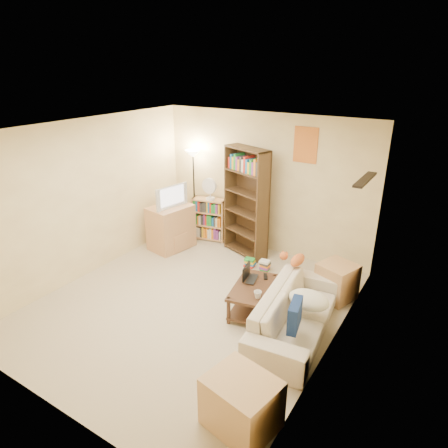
# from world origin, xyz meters

# --- Properties ---
(room) EXTENTS (4.50, 4.54, 2.52)m
(room) POSITION_xyz_m (0.00, 0.01, 1.62)
(room) COLOR #C7B195
(room) RESTS_ON ground
(sofa) EXTENTS (2.13, 1.20, 0.57)m
(sofa) POSITION_xyz_m (1.52, 0.20, 0.29)
(sofa) COLOR beige
(sofa) RESTS_ON ground
(navy_pillow) EXTENTS (0.19, 0.39, 0.34)m
(navy_pillow) POSITION_xyz_m (1.66, -0.21, 0.55)
(navy_pillow) COLOR navy
(navy_pillow) RESTS_ON sofa
(cream_blanket) EXTENTS (0.53, 0.38, 0.23)m
(cream_blanket) POSITION_xyz_m (1.66, 0.27, 0.49)
(cream_blanket) COLOR beige
(cream_blanket) RESTS_ON sofa
(tabby_cat) EXTENTS (0.45, 0.20, 0.16)m
(tabby_cat) POSITION_xyz_m (1.19, 0.92, 0.65)
(tabby_cat) COLOR #CF612B
(tabby_cat) RESTS_ON sofa
(coffee_table) EXTENTS (0.67, 0.98, 0.40)m
(coffee_table) POSITION_xyz_m (0.83, 0.32, 0.25)
(coffee_table) COLOR #44271A
(coffee_table) RESTS_ON ground
(laptop) EXTENTS (0.40, 0.34, 0.02)m
(laptop) POSITION_xyz_m (0.78, 0.47, 0.41)
(laptop) COLOR black
(laptop) RESTS_ON coffee_table
(laptop_screen) EXTENTS (0.07, 0.30, 0.20)m
(laptop_screen) POSITION_xyz_m (0.66, 0.44, 0.52)
(laptop_screen) COLOR white
(laptop_screen) RESTS_ON laptop
(mug) EXTENTS (0.13, 0.13, 0.10)m
(mug) POSITION_xyz_m (1.03, 0.09, 0.45)
(mug) COLOR silver
(mug) RESTS_ON coffee_table
(tv_remote) EXTENTS (0.12, 0.16, 0.02)m
(tv_remote) POSITION_xyz_m (0.87, 0.64, 0.41)
(tv_remote) COLOR black
(tv_remote) RESTS_ON coffee_table
(tv_stand) EXTENTS (0.68, 0.85, 0.82)m
(tv_stand) POSITION_xyz_m (-1.45, 1.35, 0.41)
(tv_stand) COLOR tan
(tv_stand) RESTS_ON ground
(television) EXTENTS (0.74, 0.34, 0.41)m
(television) POSITION_xyz_m (-1.45, 1.35, 1.03)
(television) COLOR black
(television) RESTS_ON tv_stand
(tall_bookshelf) EXTENTS (0.92, 0.57, 1.95)m
(tall_bookshelf) POSITION_xyz_m (-0.15, 1.87, 1.03)
(tall_bookshelf) COLOR #432F1A
(tall_bookshelf) RESTS_ON ground
(short_bookshelf) EXTENTS (0.69, 0.39, 0.84)m
(short_bookshelf) POSITION_xyz_m (-1.06, 2.05, 0.42)
(short_bookshelf) COLOR tan
(short_bookshelf) RESTS_ON ground
(desk_fan) EXTENTS (0.30, 0.17, 0.43)m
(desk_fan) POSITION_xyz_m (-1.01, 2.01, 1.07)
(desk_fan) COLOR white
(desk_fan) RESTS_ON short_bookshelf
(floor_lamp) EXTENTS (0.29, 0.29, 1.74)m
(floor_lamp) POSITION_xyz_m (-1.41, 2.05, 1.39)
(floor_lamp) COLOR black
(floor_lamp) RESTS_ON ground
(side_table) EXTENTS (0.61, 0.61, 0.55)m
(side_table) POSITION_xyz_m (1.72, 1.28, 0.27)
(side_table) COLOR tan
(side_table) RESTS_ON ground
(end_cabinet) EXTENTS (0.74, 0.66, 0.54)m
(end_cabinet) POSITION_xyz_m (1.65, -1.42, 0.27)
(end_cabinet) COLOR tan
(end_cabinet) RESTS_ON ground
(book_stacks) EXTENTS (0.45, 0.15, 0.18)m
(book_stacks) POSITION_xyz_m (0.33, 1.46, 0.09)
(book_stacks) COLOR red
(book_stacks) RESTS_ON ground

